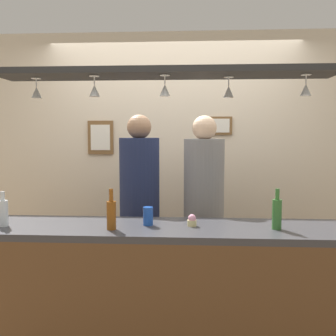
{
  "coord_description": "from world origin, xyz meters",
  "views": [
    {
      "loc": [
        0.18,
        -2.83,
        1.59
      ],
      "look_at": [
        0.0,
        0.1,
        1.33
      ],
      "focal_mm": 41.15,
      "sensor_mm": 36.0,
      "label": 1
    }
  ],
  "objects_px": {
    "bottle_beer_amber_tall": "(111,214)",
    "picture_frame_caricature": "(101,137)",
    "bottle_soda_clear": "(3,212)",
    "person_right_grey_shirt": "(204,197)",
    "cupcake": "(192,221)",
    "person_left_navy_shirt": "(140,196)",
    "drink_can": "(148,216)",
    "picture_frame_upper_small": "(221,126)",
    "bottle_beer_green_import": "(277,213)"
  },
  "relations": [
    {
      "from": "person_right_grey_shirt",
      "to": "bottle_beer_amber_tall",
      "type": "relative_size",
      "value": 6.69
    },
    {
      "from": "cupcake",
      "to": "person_right_grey_shirt",
      "type": "bearing_deg",
      "value": 82.31
    },
    {
      "from": "person_right_grey_shirt",
      "to": "drink_can",
      "type": "height_order",
      "value": "person_right_grey_shirt"
    },
    {
      "from": "picture_frame_upper_small",
      "to": "cupcake",
      "type": "bearing_deg",
      "value": -101.54
    },
    {
      "from": "drink_can",
      "to": "bottle_beer_green_import",
      "type": "bearing_deg",
      "value": -3.73
    },
    {
      "from": "bottle_beer_amber_tall",
      "to": "cupcake",
      "type": "relative_size",
      "value": 3.33
    },
    {
      "from": "person_left_navy_shirt",
      "to": "picture_frame_caricature",
      "type": "relative_size",
      "value": 5.14
    },
    {
      "from": "bottle_soda_clear",
      "to": "cupcake",
      "type": "height_order",
      "value": "bottle_soda_clear"
    },
    {
      "from": "bottle_beer_green_import",
      "to": "picture_frame_caricature",
      "type": "xyz_separation_m",
      "value": [
        -1.47,
        1.44,
        0.46
      ]
    },
    {
      "from": "bottle_beer_green_import",
      "to": "drink_can",
      "type": "distance_m",
      "value": 0.83
    },
    {
      "from": "bottle_soda_clear",
      "to": "bottle_beer_amber_tall",
      "type": "xyz_separation_m",
      "value": [
        0.73,
        -0.04,
        0.01
      ]
    },
    {
      "from": "person_right_grey_shirt",
      "to": "person_left_navy_shirt",
      "type": "bearing_deg",
      "value": 180.0
    },
    {
      "from": "person_right_grey_shirt",
      "to": "picture_frame_upper_small",
      "type": "relative_size",
      "value": 7.91
    },
    {
      "from": "bottle_soda_clear",
      "to": "picture_frame_caricature",
      "type": "distance_m",
      "value": 1.58
    },
    {
      "from": "person_left_navy_shirt",
      "to": "drink_can",
      "type": "height_order",
      "value": "person_left_navy_shirt"
    },
    {
      "from": "bottle_beer_green_import",
      "to": "cupcake",
      "type": "distance_m",
      "value": 0.54
    },
    {
      "from": "drink_can",
      "to": "picture_frame_upper_small",
      "type": "distance_m",
      "value": 1.63
    },
    {
      "from": "bottle_soda_clear",
      "to": "bottle_beer_amber_tall",
      "type": "relative_size",
      "value": 0.88
    },
    {
      "from": "picture_frame_upper_small",
      "to": "bottle_soda_clear",
      "type": "bearing_deg",
      "value": -135.89
    },
    {
      "from": "person_right_grey_shirt",
      "to": "picture_frame_caricature",
      "type": "relative_size",
      "value": 5.12
    },
    {
      "from": "person_right_grey_shirt",
      "to": "bottle_soda_clear",
      "type": "height_order",
      "value": "person_right_grey_shirt"
    },
    {
      "from": "drink_can",
      "to": "bottle_beer_amber_tall",
      "type": "bearing_deg",
      "value": -149.42
    },
    {
      "from": "bottle_soda_clear",
      "to": "drink_can",
      "type": "bearing_deg",
      "value": 5.23
    },
    {
      "from": "person_left_navy_shirt",
      "to": "drink_can",
      "type": "xyz_separation_m",
      "value": [
        0.16,
        -0.73,
        -0.01
      ]
    },
    {
      "from": "person_left_navy_shirt",
      "to": "bottle_soda_clear",
      "type": "height_order",
      "value": "person_left_navy_shirt"
    },
    {
      "from": "cupcake",
      "to": "picture_frame_caricature",
      "type": "bearing_deg",
      "value": 123.88
    },
    {
      "from": "person_right_grey_shirt",
      "to": "cupcake",
      "type": "height_order",
      "value": "person_right_grey_shirt"
    },
    {
      "from": "bottle_beer_amber_tall",
      "to": "picture_frame_caricature",
      "type": "xyz_separation_m",
      "value": [
        -0.43,
        1.52,
        0.47
      ]
    },
    {
      "from": "bottle_soda_clear",
      "to": "bottle_beer_amber_tall",
      "type": "height_order",
      "value": "bottle_beer_amber_tall"
    },
    {
      "from": "bottle_beer_amber_tall",
      "to": "picture_frame_upper_small",
      "type": "bearing_deg",
      "value": 62.37
    },
    {
      "from": "person_right_grey_shirt",
      "to": "cupcake",
      "type": "distance_m",
      "value": 0.75
    },
    {
      "from": "person_left_navy_shirt",
      "to": "cupcake",
      "type": "bearing_deg",
      "value": -58.77
    },
    {
      "from": "person_left_navy_shirt",
      "to": "bottle_soda_clear",
      "type": "bearing_deg",
      "value": -133.92
    },
    {
      "from": "bottle_beer_green_import",
      "to": "person_right_grey_shirt",
      "type": "bearing_deg",
      "value": 119.12
    },
    {
      "from": "bottle_beer_amber_tall",
      "to": "cupcake",
      "type": "bearing_deg",
      "value": 13.66
    },
    {
      "from": "bottle_beer_amber_tall",
      "to": "picture_frame_upper_small",
      "type": "relative_size",
      "value": 1.18
    },
    {
      "from": "drink_can",
      "to": "cupcake",
      "type": "distance_m",
      "value": 0.29
    },
    {
      "from": "drink_can",
      "to": "picture_frame_caricature",
      "type": "distance_m",
      "value": 1.61
    },
    {
      "from": "person_left_navy_shirt",
      "to": "picture_frame_upper_small",
      "type": "xyz_separation_m",
      "value": [
        0.73,
        0.66,
        0.61
      ]
    },
    {
      "from": "picture_frame_upper_small",
      "to": "picture_frame_caricature",
      "type": "xyz_separation_m",
      "value": [
        -1.22,
        0.0,
        -0.12
      ]
    },
    {
      "from": "drink_can",
      "to": "cupcake",
      "type": "xyz_separation_m",
      "value": [
        0.29,
        -0.01,
        -0.03
      ]
    },
    {
      "from": "person_right_grey_shirt",
      "to": "picture_frame_caricature",
      "type": "bearing_deg",
      "value": 147.67
    },
    {
      "from": "person_right_grey_shirt",
      "to": "bottle_beer_green_import",
      "type": "height_order",
      "value": "person_right_grey_shirt"
    },
    {
      "from": "bottle_beer_green_import",
      "to": "bottle_soda_clear",
      "type": "bearing_deg",
      "value": -178.95
    },
    {
      "from": "drink_can",
      "to": "person_left_navy_shirt",
      "type": "bearing_deg",
      "value": 102.07
    },
    {
      "from": "bottle_beer_amber_tall",
      "to": "picture_frame_caricature",
      "type": "bearing_deg",
      "value": 105.69
    },
    {
      "from": "bottle_beer_green_import",
      "to": "bottle_beer_amber_tall",
      "type": "distance_m",
      "value": 1.05
    },
    {
      "from": "cupcake",
      "to": "picture_frame_caricature",
      "type": "xyz_separation_m",
      "value": [
        -0.94,
        1.39,
        0.53
      ]
    },
    {
      "from": "picture_frame_upper_small",
      "to": "person_right_grey_shirt",
      "type": "bearing_deg",
      "value": -105.76
    },
    {
      "from": "bottle_beer_amber_tall",
      "to": "picture_frame_caricature",
      "type": "height_order",
      "value": "picture_frame_caricature"
    }
  ]
}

